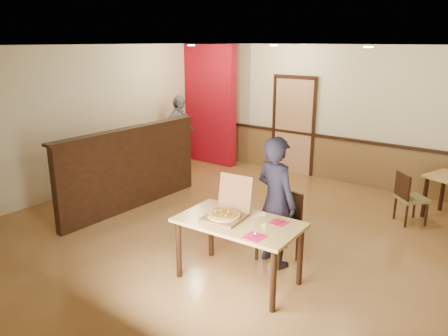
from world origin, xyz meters
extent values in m
plane|color=#AC7A43|center=(0.00, 0.00, 0.00)|extent=(7.00, 7.00, 0.00)
plane|color=black|center=(0.00, 0.00, 2.80)|extent=(7.00, 7.00, 0.00)
plane|color=beige|center=(0.00, 3.50, 1.40)|extent=(7.00, 0.00, 7.00)
plane|color=beige|center=(-3.50, 0.00, 1.40)|extent=(0.00, 7.00, 7.00)
cube|color=brown|center=(0.00, 3.47, 0.45)|extent=(7.00, 0.04, 0.90)
cube|color=black|center=(0.00, 3.45, 0.92)|extent=(7.00, 0.06, 0.06)
cube|color=tan|center=(-0.80, 3.46, 1.05)|extent=(0.90, 0.06, 2.10)
cube|color=black|center=(-2.00, -0.20, 0.70)|extent=(0.14, 3.00, 1.40)
cube|color=black|center=(-2.00, -0.20, 1.42)|extent=(0.20, 3.10, 0.05)
cube|color=maroon|center=(-2.90, 3.00, 1.40)|extent=(1.60, 0.20, 2.78)
cylinder|color=beige|center=(-2.30, 1.80, 2.78)|extent=(0.14, 0.14, 0.02)
cylinder|color=beige|center=(-0.80, 2.50, 2.78)|extent=(0.14, 0.14, 0.02)
cylinder|color=beige|center=(1.40, 1.50, 2.78)|extent=(0.14, 0.14, 0.02)
cube|color=tan|center=(0.93, -1.10, 0.78)|extent=(1.53, 0.92, 0.04)
cylinder|color=black|center=(0.29, -1.47, 0.38)|extent=(0.07, 0.07, 0.76)
cylinder|color=black|center=(0.25, -0.78, 0.38)|extent=(0.07, 0.07, 0.76)
cylinder|color=black|center=(1.61, -1.41, 0.38)|extent=(0.07, 0.07, 0.76)
cylinder|color=black|center=(1.58, -0.72, 0.38)|extent=(0.07, 0.07, 0.76)
cube|color=olive|center=(1.05, -0.35, 0.47)|extent=(0.54, 0.54, 0.06)
cube|color=black|center=(1.08, -0.14, 0.72)|extent=(0.45, 0.12, 0.45)
cylinder|color=black|center=(0.82, -0.51, 0.20)|extent=(0.04, 0.04, 0.41)
cylinder|color=black|center=(0.89, -0.13, 0.20)|extent=(0.04, 0.04, 0.41)
cylinder|color=black|center=(1.21, -0.57, 0.20)|extent=(0.04, 0.04, 0.41)
cylinder|color=black|center=(1.27, -0.19, 0.20)|extent=(0.04, 0.04, 0.41)
cube|color=olive|center=(2.14, 2.07, 0.42)|extent=(0.59, 0.59, 0.05)
cube|color=black|center=(2.00, 1.93, 0.64)|extent=(0.31, 0.31, 0.40)
cylinder|color=black|center=(2.38, 2.07, 0.18)|extent=(0.04, 0.04, 0.36)
cylinder|color=black|center=(2.14, 1.82, 0.18)|extent=(0.04, 0.04, 0.36)
cylinder|color=black|center=(2.14, 2.31, 0.18)|extent=(0.04, 0.04, 0.36)
cylinder|color=black|center=(1.89, 2.06, 0.18)|extent=(0.04, 0.04, 0.36)
cylinder|color=black|center=(2.25, 2.45, 0.35)|extent=(0.07, 0.07, 0.70)
cylinder|color=black|center=(2.42, 2.95, 0.35)|extent=(0.07, 0.07, 0.70)
imported|color=black|center=(1.05, -0.43, 0.87)|extent=(0.72, 0.56, 1.73)
imported|color=gray|center=(-3.00, 2.12, 0.85)|extent=(0.48, 1.02, 1.69)
cube|color=brown|center=(0.76, -1.15, 0.81)|extent=(0.50, 0.50, 0.03)
cube|color=brown|center=(0.73, -0.89, 1.05)|extent=(0.46, 0.14, 0.45)
cylinder|color=gold|center=(0.76, -1.15, 0.84)|extent=(0.51, 0.51, 0.03)
cube|color=red|center=(1.33, -1.36, 0.80)|extent=(0.22, 0.22, 0.00)
cylinder|color=silver|center=(1.30, -1.36, 0.80)|extent=(0.01, 0.19, 0.01)
cube|color=silver|center=(1.36, -1.36, 0.80)|extent=(0.02, 0.20, 0.00)
cube|color=red|center=(1.34, -0.85, 0.80)|extent=(0.20, 0.20, 0.00)
cylinder|color=silver|center=(1.31, -0.85, 0.80)|extent=(0.02, 0.17, 0.01)
cube|color=silver|center=(1.37, -0.85, 0.80)|extent=(0.02, 0.18, 0.00)
camera|label=1|loc=(3.70, -5.06, 2.87)|focal=35.00mm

